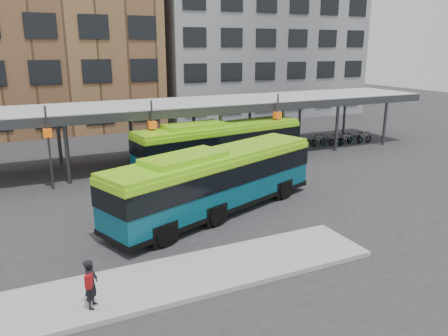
% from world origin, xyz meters
% --- Properties ---
extents(ground, '(120.00, 120.00, 0.00)m').
position_xyz_m(ground, '(0.00, 0.00, 0.00)').
color(ground, '#28282B').
rests_on(ground, ground).
extents(boarding_island, '(14.00, 3.00, 0.18)m').
position_xyz_m(boarding_island, '(-5.50, -3.00, 0.09)').
color(boarding_island, gray).
rests_on(boarding_island, ground).
extents(canopy, '(40.00, 6.53, 4.80)m').
position_xyz_m(canopy, '(-0.06, 12.87, 3.91)').
color(canopy, '#999B9E').
rests_on(canopy, ground).
extents(building_brick, '(26.00, 14.00, 22.00)m').
position_xyz_m(building_brick, '(-10.00, 32.00, 11.00)').
color(building_brick, brown).
rests_on(building_brick, ground).
extents(building_grey, '(24.00, 14.00, 20.00)m').
position_xyz_m(building_grey, '(16.00, 32.00, 10.00)').
color(building_grey, slate).
rests_on(building_grey, ground).
extents(bus_front, '(12.07, 6.57, 3.29)m').
position_xyz_m(bus_front, '(-2.07, 2.36, 1.71)').
color(bus_front, '#074457').
rests_on(bus_front, ground).
extents(bus_rear, '(12.01, 4.16, 3.25)m').
position_xyz_m(bus_rear, '(1.51, 9.61, 1.69)').
color(bus_rear, '#074457').
rests_on(bus_rear, ground).
extents(pedestrian, '(0.59, 0.69, 1.59)m').
position_xyz_m(pedestrian, '(-8.95, -3.67, 0.99)').
color(pedestrian, black).
rests_on(pedestrian, boarding_island).
extents(bike_rack, '(6.66, 1.29, 1.00)m').
position_xyz_m(bike_rack, '(13.56, 12.02, 0.46)').
color(bike_rack, slate).
rests_on(bike_rack, ground).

